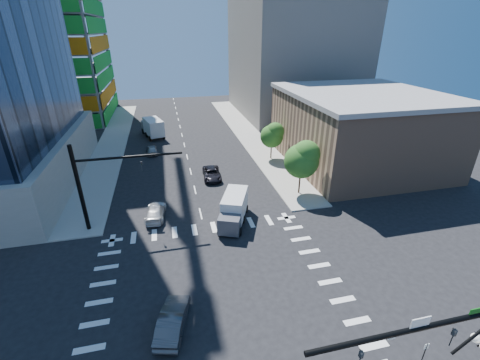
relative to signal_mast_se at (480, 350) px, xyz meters
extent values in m
plane|color=black|center=(-10.60, 11.50, -5.01)|extent=(160.00, 160.00, 0.00)
cube|color=silver|center=(-10.60, 11.50, -5.00)|extent=(20.00, 20.00, 0.01)
cube|color=#9A9892|center=(1.90, 51.50, -4.93)|extent=(5.00, 60.00, 0.15)
cube|color=#9A9892|center=(-23.10, 51.50, -4.93)|extent=(5.00, 60.00, 0.15)
cube|color=#967057|center=(14.40, 33.50, -0.01)|extent=(20.00, 22.00, 10.00)
cube|color=gray|center=(14.40, 33.50, 5.29)|extent=(20.50, 22.50, 0.60)
cube|color=#68645E|center=(16.40, 66.50, 8.99)|extent=(24.00, 30.00, 28.00)
cylinder|color=black|center=(-4.10, 0.00, 2.54)|extent=(10.00, 0.24, 0.24)
imported|color=black|center=(-2.10, 0.00, 1.44)|extent=(0.16, 0.20, 1.00)
imported|color=black|center=(-6.60, 0.00, 1.44)|extent=(0.16, 0.20, 1.00)
cube|color=white|center=(-4.10, 0.00, 2.89)|extent=(0.90, 0.04, 0.50)
sphere|color=white|center=(-0.20, 0.25, 0.54)|extent=(0.44, 0.44, 0.44)
cylinder|color=black|center=(-22.10, 23.00, -0.36)|extent=(0.40, 0.40, 9.00)
cylinder|color=black|center=(-17.10, 23.00, 2.54)|extent=(10.00, 0.24, 0.24)
imported|color=black|center=(-16.10, 23.00, 1.44)|extent=(0.16, 0.20, 1.00)
cylinder|color=#382316|center=(1.90, 25.50, -3.72)|extent=(0.20, 0.20, 2.27)
sphere|color=#15501A|center=(1.90, 25.50, -0.63)|extent=(4.16, 4.16, 4.16)
sphere|color=#497D29|center=(2.30, 25.20, 0.34)|extent=(3.25, 3.25, 3.25)
cylinder|color=#382316|center=(2.20, 37.50, -3.90)|extent=(0.20, 0.20, 1.92)
sphere|color=#15501A|center=(2.20, 37.50, -1.28)|extent=(3.52, 3.52, 3.52)
sphere|color=#497D29|center=(2.60, 37.20, -0.46)|extent=(2.75, 2.75, 2.75)
cylinder|color=black|center=(0.10, 2.50, -3.91)|extent=(0.06, 0.06, 2.20)
cube|color=silver|center=(0.10, 2.50, -3.01)|extent=(0.30, 0.03, 0.40)
imported|color=black|center=(-7.94, 32.49, -4.32)|extent=(2.54, 5.09, 1.38)
imported|color=#BBBBBB|center=(-15.41, 23.90, -4.31)|extent=(2.49, 4.99, 1.39)
imported|color=gray|center=(-16.07, 44.28, -4.31)|extent=(1.96, 4.21, 1.39)
imported|color=#434348|center=(-14.23, 8.88, -4.24)|extent=(2.77, 4.94, 1.54)
cube|color=silver|center=(-7.44, 20.87, -3.26)|extent=(3.80, 5.11, 2.40)
cube|color=#46474F|center=(-7.44, 20.87, -3.85)|extent=(2.59, 2.34, 1.75)
cube|color=silver|center=(-16.02, 54.06, -2.94)|extent=(4.00, 5.96, 2.83)
cube|color=#46474F|center=(-16.02, 54.06, -3.65)|extent=(2.95, 2.57, 2.07)
camera|label=1|loc=(-13.34, -7.33, 13.66)|focal=24.00mm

